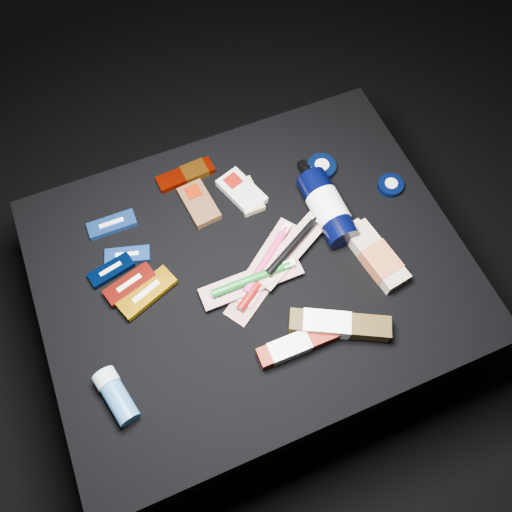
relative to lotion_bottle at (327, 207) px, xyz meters
name	(u,v)px	position (x,y,z in m)	size (l,w,h in m)	color
ground	(253,319)	(-0.22, -0.06, -0.44)	(3.00, 3.00, 0.00)	black
cloth_table	(252,296)	(-0.22, -0.06, -0.24)	(0.98, 0.78, 0.40)	black
luna_bar_0	(112,224)	(-0.49, 0.17, -0.03)	(0.12, 0.04, 0.02)	#1D4BA8
luna_bar_1	(128,255)	(-0.48, 0.08, -0.03)	(0.11, 0.07, 0.01)	#1F4FB4
luna_bar_2	(111,270)	(-0.52, 0.05, -0.03)	(0.11, 0.06, 0.01)	black
luna_bar_3	(147,293)	(-0.46, -0.03, -0.02)	(0.15, 0.10, 0.02)	#B07705
luna_bar_4	(130,284)	(-0.49, 0.00, -0.02)	(0.13, 0.08, 0.02)	maroon
clif_bar_0	(198,202)	(-0.28, 0.15, -0.03)	(0.08, 0.13, 0.02)	#523019
clif_bar_1	(240,190)	(-0.17, 0.14, -0.03)	(0.10, 0.14, 0.02)	beige
clif_bar_2	(247,195)	(-0.16, 0.12, -0.03)	(0.06, 0.10, 0.02)	tan
power_bar	(189,174)	(-0.27, 0.24, -0.03)	(0.15, 0.06, 0.02)	#730C00
lotion_bottle	(327,207)	(0.00, 0.00, 0.00)	(0.08, 0.24, 0.08)	black
cream_tin_upper	(322,167)	(0.05, 0.13, -0.03)	(0.07, 0.07, 0.02)	black
cream_tin_lower	(390,185)	(0.19, 0.01, -0.03)	(0.06, 0.06, 0.02)	black
bodywash_bottle	(377,257)	(0.05, -0.15, -0.02)	(0.09, 0.19, 0.04)	tan
deodorant_stick	(116,395)	(-0.59, -0.23, -0.02)	(0.07, 0.12, 0.05)	#2B5D94
toothbrush_pack_0	(265,276)	(-0.20, -0.10, -0.03)	(0.24, 0.18, 0.03)	#A79F9C
toothbrush_pack_1	(267,259)	(-0.18, -0.06, -0.02)	(0.22, 0.19, 0.03)	silver
toothbrush_pack_2	(253,280)	(-0.23, -0.10, -0.01)	(0.24, 0.06, 0.03)	silver
toothbrush_pack_3	(294,245)	(-0.11, -0.06, -0.01)	(0.24, 0.16, 0.03)	silver
toothpaste_carton_red	(296,345)	(-0.20, -0.27, -0.02)	(0.19, 0.04, 0.04)	maroon
toothpaste_carton_green	(335,325)	(-0.11, -0.26, -0.01)	(0.21, 0.14, 0.04)	#35260C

